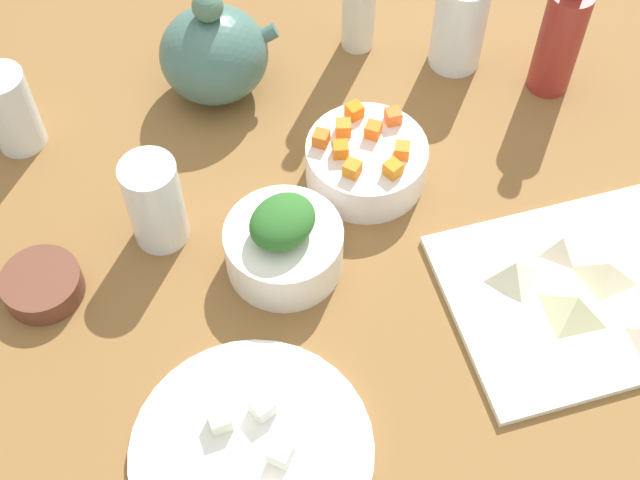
% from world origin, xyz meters
% --- Properties ---
extents(tabletop, '(1.90, 1.90, 0.03)m').
position_xyz_m(tabletop, '(0.00, 0.00, 0.01)').
color(tabletop, brown).
rests_on(tabletop, ground).
extents(cutting_board, '(0.33, 0.26, 0.01)m').
position_xyz_m(cutting_board, '(0.29, -0.11, 0.03)').
color(cutting_board, white).
rests_on(cutting_board, tabletop).
extents(plate_tofu, '(0.25, 0.25, 0.01)m').
position_xyz_m(plate_tofu, '(-0.12, -0.21, 0.04)').
color(plate_tofu, white).
rests_on(plate_tofu, tabletop).
extents(bowl_greens, '(0.14, 0.14, 0.06)m').
position_xyz_m(bowl_greens, '(-0.04, 0.01, 0.06)').
color(bowl_greens, white).
rests_on(bowl_greens, tabletop).
extents(bowl_carrots, '(0.15, 0.15, 0.06)m').
position_xyz_m(bowl_carrots, '(0.08, 0.12, 0.06)').
color(bowl_carrots, white).
rests_on(bowl_carrots, tabletop).
extents(bowl_small_side, '(0.09, 0.09, 0.03)m').
position_xyz_m(bowl_small_side, '(-0.32, 0.03, 0.05)').
color(bowl_small_side, brown).
rests_on(bowl_small_side, tabletop).
extents(teapot, '(0.16, 0.13, 0.16)m').
position_xyz_m(teapot, '(-0.07, 0.31, 0.10)').
color(teapot, '#436962').
rests_on(teapot, tabletop).
extents(bottle_0, '(0.06, 0.06, 0.20)m').
position_xyz_m(bottle_0, '(0.36, 0.22, 0.11)').
color(bottle_0, maroon).
rests_on(bottle_0, tabletop).
extents(drinking_glass_0, '(0.07, 0.07, 0.13)m').
position_xyz_m(drinking_glass_0, '(0.25, 0.29, 0.10)').
color(drinking_glass_0, white).
rests_on(drinking_glass_0, tabletop).
extents(drinking_glass_1, '(0.06, 0.06, 0.11)m').
position_xyz_m(drinking_glass_1, '(-0.33, 0.27, 0.09)').
color(drinking_glass_1, white).
rests_on(drinking_glass_1, tabletop).
extents(drinking_glass_2, '(0.07, 0.07, 0.12)m').
position_xyz_m(drinking_glass_2, '(-0.17, 0.08, 0.09)').
color(drinking_glass_2, white).
rests_on(drinking_glass_2, tabletop).
extents(carrot_cube_0, '(0.02, 0.02, 0.02)m').
position_xyz_m(carrot_cube_0, '(0.05, 0.11, 0.09)').
color(carrot_cube_0, orange).
rests_on(carrot_cube_0, bowl_carrots).
extents(carrot_cube_1, '(0.03, 0.03, 0.02)m').
position_xyz_m(carrot_cube_1, '(0.06, 0.08, 0.09)').
color(carrot_cube_1, orange).
rests_on(carrot_cube_1, bowl_carrots).
extents(carrot_cube_2, '(0.02, 0.02, 0.02)m').
position_xyz_m(carrot_cube_2, '(0.12, 0.10, 0.09)').
color(carrot_cube_2, orange).
rests_on(carrot_cube_2, bowl_carrots).
extents(carrot_cube_3, '(0.02, 0.02, 0.02)m').
position_xyz_m(carrot_cube_3, '(0.13, 0.15, 0.09)').
color(carrot_cube_3, orange).
rests_on(carrot_cube_3, bowl_carrots).
extents(carrot_cube_4, '(0.02, 0.02, 0.02)m').
position_xyz_m(carrot_cube_4, '(0.10, 0.13, 0.09)').
color(carrot_cube_4, orange).
rests_on(carrot_cube_4, bowl_carrots).
extents(carrot_cube_5, '(0.02, 0.02, 0.02)m').
position_xyz_m(carrot_cube_5, '(0.06, 0.15, 0.09)').
color(carrot_cube_5, orange).
rests_on(carrot_cube_5, bowl_carrots).
extents(carrot_cube_6, '(0.02, 0.02, 0.02)m').
position_xyz_m(carrot_cube_6, '(0.08, 0.17, 0.09)').
color(carrot_cube_6, orange).
rests_on(carrot_cube_6, bowl_carrots).
extents(carrot_cube_7, '(0.02, 0.02, 0.02)m').
position_xyz_m(carrot_cube_7, '(0.10, 0.07, 0.09)').
color(carrot_cube_7, orange).
rests_on(carrot_cube_7, bowl_carrots).
extents(carrot_cube_8, '(0.02, 0.02, 0.02)m').
position_xyz_m(carrot_cube_8, '(0.03, 0.13, 0.09)').
color(carrot_cube_8, orange).
rests_on(carrot_cube_8, bowl_carrots).
extents(chopped_greens_mound, '(0.10, 0.10, 0.04)m').
position_xyz_m(chopped_greens_mound, '(-0.04, 0.01, 0.11)').
color(chopped_greens_mound, '#2C6627').
rests_on(chopped_greens_mound, bowl_greens).
extents(tofu_cube_0, '(0.03, 0.03, 0.02)m').
position_xyz_m(tofu_cube_0, '(-0.09, -0.23, 0.05)').
color(tofu_cube_0, white).
rests_on(tofu_cube_0, plate_tofu).
extents(tofu_cube_1, '(0.03, 0.03, 0.02)m').
position_xyz_m(tofu_cube_1, '(-0.10, -0.17, 0.05)').
color(tofu_cube_1, white).
rests_on(tofu_cube_1, plate_tofu).
extents(tofu_cube_2, '(0.02, 0.02, 0.02)m').
position_xyz_m(tofu_cube_2, '(-0.14, -0.18, 0.05)').
color(tofu_cube_2, white).
rests_on(tofu_cube_2, plate_tofu).
extents(dumpling_0, '(0.05, 0.05, 0.03)m').
position_xyz_m(dumpling_0, '(0.21, -0.07, 0.05)').
color(dumpling_0, beige).
rests_on(dumpling_0, cutting_board).
extents(dumpling_1, '(0.05, 0.05, 0.02)m').
position_xyz_m(dumpling_1, '(0.28, -0.05, 0.05)').
color(dumpling_1, beige).
rests_on(dumpling_1, cutting_board).
extents(dumpling_3, '(0.08, 0.07, 0.02)m').
position_xyz_m(dumpling_3, '(0.31, -0.09, 0.05)').
color(dumpling_3, beige).
rests_on(dumpling_3, cutting_board).
extents(dumpling_4, '(0.08, 0.08, 0.03)m').
position_xyz_m(dumpling_4, '(0.26, -0.13, 0.06)').
color(dumpling_4, beige).
rests_on(dumpling_4, cutting_board).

